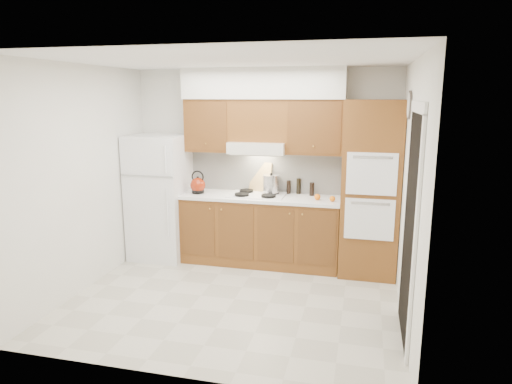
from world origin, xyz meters
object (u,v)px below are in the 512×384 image
fridge (160,197)px  stock_pot (271,184)px  kettle (198,185)px  oven_cabinet (370,189)px

fridge → stock_pot: size_ratio=7.63×
kettle → oven_cabinet: bearing=20.7°
fridge → kettle: size_ratio=8.28×
kettle → fridge: bearing=-160.2°
stock_pot → kettle: bearing=-169.8°
fridge → stock_pot: bearing=6.5°
kettle → stock_pot: 1.00m
fridge → kettle: fridge is taller
oven_cabinet → kettle: size_ratio=10.60×
kettle → stock_pot: size_ratio=0.92×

